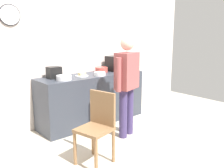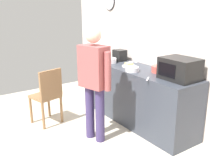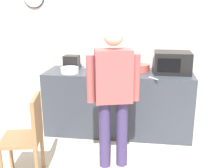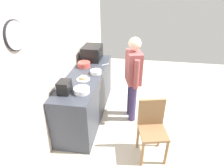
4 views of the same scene
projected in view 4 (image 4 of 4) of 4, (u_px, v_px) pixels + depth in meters
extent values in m
plane|color=beige|center=(147.00, 112.00, 4.08)|extent=(6.00, 6.00, 0.00)
cube|color=silver|center=(68.00, 49.00, 3.67)|extent=(5.40, 0.10, 2.60)
cylinder|color=white|center=(15.00, 36.00, 2.00)|extent=(0.30, 0.03, 0.30)
cylinder|color=black|center=(15.00, 36.00, 2.00)|extent=(0.32, 0.02, 0.32)
cube|color=#333842|center=(87.00, 95.00, 3.81)|extent=(2.09, 0.62, 0.92)
cube|color=black|center=(92.00, 53.00, 4.17)|extent=(0.50, 0.38, 0.30)
cube|color=black|center=(100.00, 54.00, 4.10)|extent=(0.30, 0.01, 0.18)
cylinder|color=white|center=(83.00, 79.00, 3.37)|extent=(0.23, 0.23, 0.01)
cube|color=#D4BE7D|center=(83.00, 78.00, 3.35)|extent=(0.12, 0.12, 0.05)
cylinder|color=white|center=(82.00, 90.00, 2.97)|extent=(0.25, 0.25, 0.08)
cylinder|color=#C64C42|center=(84.00, 64.00, 3.85)|extent=(0.25, 0.25, 0.10)
cylinder|color=white|center=(96.00, 72.00, 3.58)|extent=(0.21, 0.21, 0.07)
cube|color=black|center=(64.00, 87.00, 2.94)|extent=(0.22, 0.18, 0.20)
cube|color=silver|center=(105.00, 64.00, 3.97)|extent=(0.12, 0.14, 0.01)
cube|color=silver|center=(63.00, 85.00, 3.21)|extent=(0.17, 0.07, 0.01)
cylinder|color=#3A2F5D|center=(131.00, 97.00, 3.85)|extent=(0.13, 0.13, 0.81)
cylinder|color=#3A2F5D|center=(133.00, 103.00, 3.67)|extent=(0.13, 0.13, 0.81)
cube|color=#9E4C4C|center=(134.00, 67.00, 3.43)|extent=(0.45, 0.34, 0.58)
cylinder|color=#9E4C4C|center=(131.00, 63.00, 3.66)|extent=(0.09, 0.09, 0.52)
cylinder|color=#9E4C4C|center=(137.00, 75.00, 3.22)|extent=(0.09, 0.09, 0.52)
sphere|color=beige|center=(135.00, 44.00, 3.22)|extent=(0.22, 0.22, 0.22)
cylinder|color=olive|center=(142.00, 154.00, 2.81)|extent=(0.04, 0.04, 0.45)
cylinder|color=olive|center=(166.00, 153.00, 2.83)|extent=(0.04, 0.04, 0.45)
cylinder|color=olive|center=(138.00, 137.00, 3.12)|extent=(0.04, 0.04, 0.45)
cylinder|color=olive|center=(159.00, 136.00, 3.14)|extent=(0.04, 0.04, 0.45)
cube|color=olive|center=(153.00, 133.00, 2.86)|extent=(0.48, 0.48, 0.04)
cube|color=olive|center=(152.00, 112.00, 2.90)|extent=(0.13, 0.40, 0.45)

